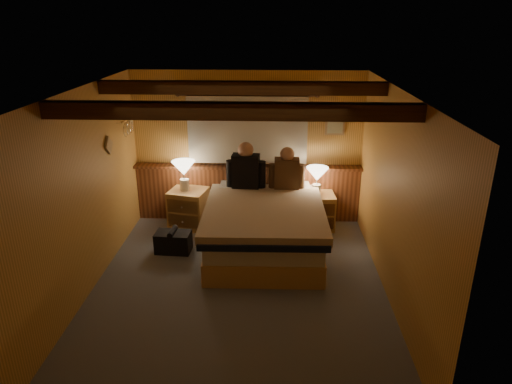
# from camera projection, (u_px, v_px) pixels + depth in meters

# --- Properties ---
(floor) EXTENTS (4.20, 4.20, 0.00)m
(floor) POSITION_uv_depth(u_px,v_px,m) (239.00, 286.00, 5.69)
(floor) COLOR #525761
(floor) RESTS_ON ground
(ceiling) EXTENTS (4.20, 4.20, 0.00)m
(ceiling) POSITION_uv_depth(u_px,v_px,m) (236.00, 92.00, 4.83)
(ceiling) COLOR #B57B43
(ceiling) RESTS_ON wall_back
(wall_back) EXTENTS (3.60, 0.00, 3.60)m
(wall_back) POSITION_uv_depth(u_px,v_px,m) (248.00, 148.00, 7.22)
(wall_back) COLOR #D99E4E
(wall_back) RESTS_ON floor
(wall_left) EXTENTS (0.00, 4.20, 4.20)m
(wall_left) POSITION_uv_depth(u_px,v_px,m) (84.00, 194.00, 5.33)
(wall_left) COLOR #D99E4E
(wall_left) RESTS_ON floor
(wall_right) EXTENTS (0.00, 4.20, 4.20)m
(wall_right) POSITION_uv_depth(u_px,v_px,m) (395.00, 199.00, 5.19)
(wall_right) COLOR #D99E4E
(wall_right) RESTS_ON floor
(wall_front) EXTENTS (3.60, 0.00, 3.60)m
(wall_front) POSITION_uv_depth(u_px,v_px,m) (215.00, 304.00, 3.30)
(wall_front) COLOR #D99E4E
(wall_front) RESTS_ON floor
(wainscot) EXTENTS (3.60, 0.23, 0.94)m
(wainscot) POSITION_uv_depth(u_px,v_px,m) (248.00, 191.00, 7.41)
(wainscot) COLOR brown
(wainscot) RESTS_ON wall_back
(curtain_window) EXTENTS (2.18, 0.09, 1.11)m
(curtain_window) POSITION_uv_depth(u_px,v_px,m) (247.00, 129.00, 7.04)
(curtain_window) COLOR #4C2D13
(curtain_window) RESTS_ON wall_back
(ceiling_beams) EXTENTS (3.60, 1.65, 0.16)m
(ceiling_beams) POSITION_uv_depth(u_px,v_px,m) (237.00, 98.00, 5.00)
(ceiling_beams) COLOR #4C2D13
(ceiling_beams) RESTS_ON ceiling
(coat_rail) EXTENTS (0.05, 0.55, 0.24)m
(coat_rail) POSITION_uv_depth(u_px,v_px,m) (128.00, 125.00, 6.62)
(coat_rail) COLOR silver
(coat_rail) RESTS_ON wall_left
(framed_print) EXTENTS (0.30, 0.04, 0.25)m
(framed_print) POSITION_uv_depth(u_px,v_px,m) (335.00, 127.00, 7.02)
(framed_print) COLOR #A98454
(framed_print) RESTS_ON wall_back
(bed) EXTENTS (1.66, 2.11, 0.71)m
(bed) POSITION_uv_depth(u_px,v_px,m) (264.00, 227.00, 6.42)
(bed) COLOR tan
(bed) RESTS_ON floor
(nightstand_left) EXTENTS (0.64, 0.60, 0.61)m
(nightstand_left) POSITION_uv_depth(u_px,v_px,m) (189.00, 208.00, 7.22)
(nightstand_left) COLOR tan
(nightstand_left) RESTS_ON floor
(nightstand_right) EXTENTS (0.54, 0.49, 0.57)m
(nightstand_right) POSITION_uv_depth(u_px,v_px,m) (317.00, 211.00, 7.17)
(nightstand_right) COLOR tan
(nightstand_right) RESTS_ON floor
(lamp_left) EXTENTS (0.36, 0.36, 0.47)m
(lamp_left) POSITION_uv_depth(u_px,v_px,m) (184.00, 170.00, 7.00)
(lamp_left) COLOR silver
(lamp_left) RESTS_ON nightstand_left
(lamp_right) EXTENTS (0.34, 0.34, 0.44)m
(lamp_right) POSITION_uv_depth(u_px,v_px,m) (317.00, 176.00, 6.94)
(lamp_right) COLOR silver
(lamp_right) RESTS_ON nightstand_right
(person_left) EXTENTS (0.60, 0.26, 0.73)m
(person_left) POSITION_uv_depth(u_px,v_px,m) (246.00, 169.00, 6.86)
(person_left) COLOR black
(person_left) RESTS_ON bed
(person_right) EXTENTS (0.54, 0.22, 0.66)m
(person_right) POSITION_uv_depth(u_px,v_px,m) (287.00, 171.00, 6.84)
(person_right) COLOR #4A311D
(person_right) RESTS_ON bed
(duffel_bag) EXTENTS (0.51, 0.32, 0.35)m
(duffel_bag) POSITION_uv_depth(u_px,v_px,m) (173.00, 242.00, 6.48)
(duffel_bag) COLOR black
(duffel_bag) RESTS_ON floor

